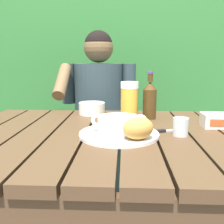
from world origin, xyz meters
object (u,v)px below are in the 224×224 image
object	(u,v)px
soup_bowl	(119,124)
diner_bowl	(92,108)
person_eating	(98,107)
water_glass_small	(181,127)
beer_bottle	(150,99)
beer_glass	(129,101)
table_knife	(164,131)
chair_near_diner	(101,134)
bread_roll	(138,128)
butter_tub	(217,120)
serving_plate	(119,134)

from	to	relation	value
soup_bowl	diner_bowl	bearing A→B (deg)	111.36
person_eating	water_glass_small	size ratio (longest dim) A/B	17.60
person_eating	beer_bottle	bearing A→B (deg)	-55.23
beer_glass	table_knife	distance (m)	0.26
chair_near_diner	person_eating	size ratio (longest dim) A/B	0.78
beer_glass	table_knife	world-z (taller)	beer_glass
water_glass_small	beer_glass	bearing A→B (deg)	126.76
bread_roll	beer_bottle	xyz separation A→B (m)	(0.07, 0.37, 0.04)
beer_bottle	table_knife	size ratio (longest dim) A/B	1.62
beer_bottle	diner_bowl	distance (m)	0.31
beer_glass	water_glass_small	bearing A→B (deg)	-53.24
beer_glass	soup_bowl	bearing A→B (deg)	-99.22
person_eating	beer_glass	size ratio (longest dim) A/B	6.64
person_eating	butter_tub	world-z (taller)	person_eating
beer_bottle	diner_bowl	bearing A→B (deg)	163.08
serving_plate	diner_bowl	distance (m)	0.41
butter_tub	table_knife	size ratio (longest dim) A/B	0.85
chair_near_diner	beer_bottle	bearing A→B (deg)	-65.03
soup_bowl	bread_roll	world-z (taller)	bread_roll
serving_plate	butter_tub	xyz separation A→B (m)	(0.41, 0.15, 0.02)
person_eating	butter_tub	xyz separation A→B (m)	(0.56, -0.57, 0.05)
water_glass_small	bread_roll	bearing A→B (deg)	-150.79
serving_plate	bread_roll	size ratio (longest dim) A/B	2.23
beer_glass	beer_bottle	bearing A→B (deg)	18.02
soup_bowl	beer_glass	bearing A→B (deg)	80.78
soup_bowl	beer_glass	xyz separation A→B (m)	(0.04, 0.26, 0.05)
chair_near_diner	butter_tub	xyz separation A→B (m)	(0.56, -0.78, 0.29)
soup_bowl	beer_glass	distance (m)	0.27
bread_roll	water_glass_small	world-z (taller)	bread_roll
chair_near_diner	table_knife	xyz separation A→B (m)	(0.33, -0.86, 0.27)
soup_bowl	water_glass_small	bearing A→B (deg)	3.10
soup_bowl	person_eating	bearing A→B (deg)	102.02
person_eating	table_knife	bearing A→B (deg)	-63.27
soup_bowl	table_knife	distance (m)	0.19
chair_near_diner	beer_bottle	size ratio (longest dim) A/B	4.09
serving_plate	water_glass_small	distance (m)	0.23
person_eating	diner_bowl	xyz separation A→B (m)	(0.00, -0.34, 0.06)
bread_roll	table_knife	xyz separation A→B (m)	(0.11, 0.14, -0.05)
person_eating	bread_roll	size ratio (longest dim) A/B	8.88
water_glass_small	butter_tub	world-z (taller)	water_glass_small
chair_near_diner	table_knife	world-z (taller)	chair_near_diner
bread_roll	chair_near_diner	bearing A→B (deg)	102.28
beer_glass	diner_bowl	distance (m)	0.24
serving_plate	beer_bottle	bearing A→B (deg)	64.49
beer_glass	table_knife	xyz separation A→B (m)	(0.14, -0.20, -0.09)
butter_tub	diner_bowl	bearing A→B (deg)	157.01
butter_tub	diner_bowl	size ratio (longest dim) A/B	0.89
soup_bowl	butter_tub	size ratio (longest dim) A/B	1.74
beer_bottle	table_knife	distance (m)	0.26
person_eating	table_knife	size ratio (longest dim) A/B	8.48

